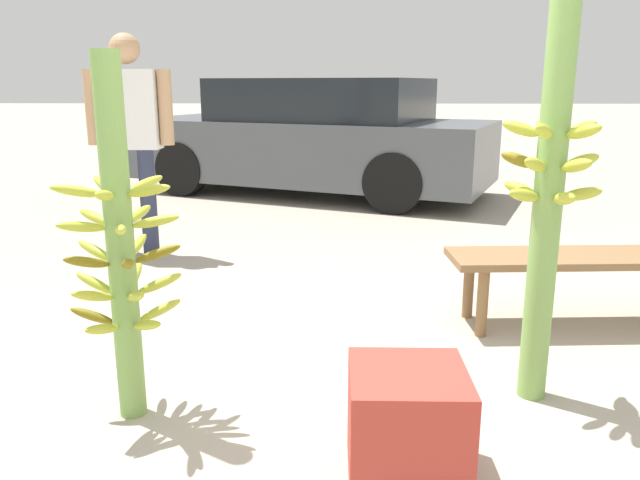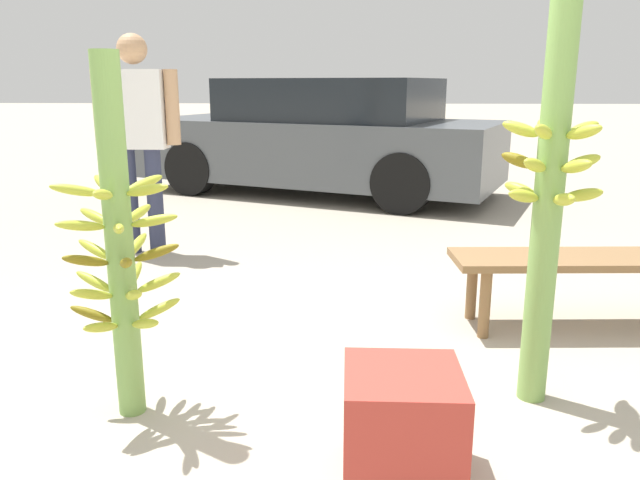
{
  "view_description": "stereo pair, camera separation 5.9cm",
  "coord_description": "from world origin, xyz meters",
  "px_view_note": "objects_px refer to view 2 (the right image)",
  "views": [
    {
      "loc": [
        -0.02,
        -2.13,
        1.32
      ],
      "look_at": [
        -0.09,
        0.61,
        0.63
      ],
      "focal_mm": 35.0,
      "sensor_mm": 36.0,
      "label": 1
    },
    {
      "loc": [
        0.04,
        -2.13,
        1.32
      ],
      "look_at": [
        -0.09,
        0.61,
        0.63
      ],
      "focal_mm": 35.0,
      "sensor_mm": 36.0,
      "label": 2
    }
  ],
  "objects_px": {
    "parked_car": "(322,138)",
    "produce_crate": "(402,426)",
    "banana_stalk_left": "(120,246)",
    "market_bench": "(598,266)",
    "vendor_person": "(137,126)",
    "banana_stalk_center": "(549,195)"
  },
  "relations": [
    {
      "from": "vendor_person",
      "to": "produce_crate",
      "type": "distance_m",
      "value": 3.49
    },
    {
      "from": "banana_stalk_center",
      "to": "vendor_person",
      "type": "xyz_separation_m",
      "value": [
        -2.42,
        2.28,
        0.11
      ]
    },
    {
      "from": "banana_stalk_center",
      "to": "produce_crate",
      "type": "bearing_deg",
      "value": -135.81
    },
    {
      "from": "vendor_person",
      "to": "parked_car",
      "type": "bearing_deg",
      "value": -114.36
    },
    {
      "from": "banana_stalk_left",
      "to": "vendor_person",
      "type": "xyz_separation_m",
      "value": [
        -0.73,
        2.47,
        0.29
      ]
    },
    {
      "from": "banana_stalk_center",
      "to": "vendor_person",
      "type": "height_order",
      "value": "banana_stalk_center"
    },
    {
      "from": "produce_crate",
      "to": "parked_car",
      "type": "bearing_deg",
      "value": 95.12
    },
    {
      "from": "parked_car",
      "to": "produce_crate",
      "type": "bearing_deg",
      "value": -152.33
    },
    {
      "from": "banana_stalk_left",
      "to": "produce_crate",
      "type": "distance_m",
      "value": 1.26
    },
    {
      "from": "parked_car",
      "to": "produce_crate",
      "type": "xyz_separation_m",
      "value": [
        0.51,
        -5.74,
        -0.47
      ]
    },
    {
      "from": "banana_stalk_left",
      "to": "produce_crate",
      "type": "xyz_separation_m",
      "value": [
        1.08,
        -0.4,
        -0.51
      ]
    },
    {
      "from": "parked_car",
      "to": "produce_crate",
      "type": "height_order",
      "value": "parked_car"
    },
    {
      "from": "banana_stalk_center",
      "to": "parked_car",
      "type": "relative_size",
      "value": 0.37
    },
    {
      "from": "banana_stalk_center",
      "to": "produce_crate",
      "type": "relative_size",
      "value": 4.37
    },
    {
      "from": "banana_stalk_left",
      "to": "banana_stalk_center",
      "type": "xyz_separation_m",
      "value": [
        1.69,
        0.19,
        0.18
      ]
    },
    {
      "from": "banana_stalk_left",
      "to": "produce_crate",
      "type": "relative_size",
      "value": 3.66
    },
    {
      "from": "vendor_person",
      "to": "market_bench",
      "type": "xyz_separation_m",
      "value": [
        2.99,
        -1.45,
        -0.64
      ]
    },
    {
      "from": "vendor_person",
      "to": "banana_stalk_left",
      "type": "bearing_deg",
      "value": 106.52
    },
    {
      "from": "banana_stalk_center",
      "to": "parked_car",
      "type": "height_order",
      "value": "banana_stalk_center"
    },
    {
      "from": "vendor_person",
      "to": "banana_stalk_center",
      "type": "bearing_deg",
      "value": 136.71
    },
    {
      "from": "banana_stalk_left",
      "to": "market_bench",
      "type": "xyz_separation_m",
      "value": [
        2.25,
        1.03,
        -0.35
      ]
    },
    {
      "from": "vendor_person",
      "to": "market_bench",
      "type": "distance_m",
      "value": 3.38
    }
  ]
}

